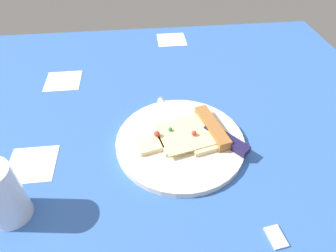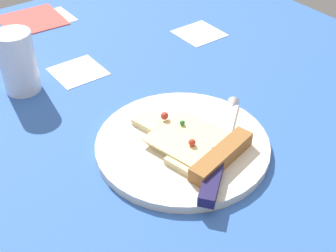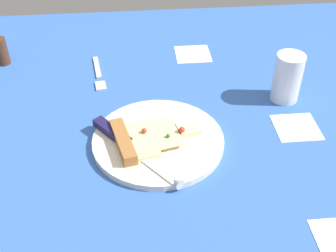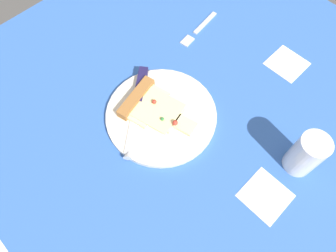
{
  "view_description": "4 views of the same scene",
  "coord_description": "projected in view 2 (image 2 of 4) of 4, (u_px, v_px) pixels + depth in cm",
  "views": [
    {
      "loc": [
        1.04,
        36.5,
        42.78
      ],
      "look_at": [
        -3.57,
        -4.76,
        4.14
      ],
      "focal_mm": 30.68,
      "sensor_mm": 36.0,
      "label": 1
    },
    {
      "loc": [
        -46.88,
        29.52,
        45.68
      ],
      "look_at": [
        -2.54,
        -3.4,
        2.19
      ],
      "focal_mm": 49.45,
      "sensor_mm": 36.0,
      "label": 2
    },
    {
      "loc": [
        -10.08,
        -68.46,
        57.11
      ],
      "look_at": [
        -3.85,
        -2.49,
        3.38
      ],
      "focal_mm": 46.54,
      "sensor_mm": 36.0,
      "label": 3
    },
    {
      "loc": [
        20.73,
        -27.69,
        63.89
      ],
      "look_at": [
        -2.23,
        -4.97,
        2.03
      ],
      "focal_mm": 33.02,
      "sensor_mm": 36.0,
      "label": 4
    }
  ],
  "objects": [
    {
      "name": "knife",
      "position": [
        219.0,
        156.0,
        0.65
      ],
      "size": [
        16.61,
        20.07,
        2.45
      ],
      "rotation": [
        0.0,
        0.0,
        3.81
      ],
      "color": "silver",
      "rests_on": "plate"
    },
    {
      "name": "pizza_slice",
      "position": [
        197.0,
        145.0,
        0.67
      ],
      "size": [
        18.73,
        13.15,
        2.52
      ],
      "rotation": [
        0.0,
        0.0,
        4.95
      ],
      "color": "beige",
      "rests_on": "plate"
    },
    {
      "name": "drinking_glass",
      "position": [
        18.0,
        62.0,
        0.79
      ],
      "size": [
        6.21,
        6.21,
        11.01
      ],
      "primitive_type": "cylinder",
      "color": "white",
      "rests_on": "ground_plane"
    },
    {
      "name": "napkin",
      "position": [
        32.0,
        20.0,
        1.04
      ],
      "size": [
        13.69,
        13.69,
        0.4
      ],
      "primitive_type": "cube",
      "rotation": [
        0.0,
        0.0,
        -0.05
      ],
      "color": "#E54C47",
      "rests_on": "ground_plane"
    },
    {
      "name": "plate",
      "position": [
        182.0,
        145.0,
        0.69
      ],
      "size": [
        26.01,
        26.01,
        1.32
      ],
      "primitive_type": "cylinder",
      "color": "silver",
      "rests_on": "ground_plane"
    },
    {
      "name": "ground_plane",
      "position": [
        141.0,
        144.0,
        0.73
      ],
      "size": [
        118.26,
        118.26,
        3.0
      ],
      "color": "#3360B7",
      "rests_on": "ground"
    }
  ]
}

